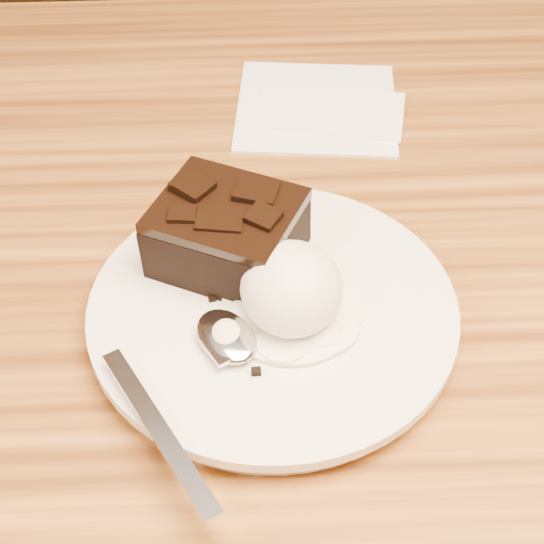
{
  "coord_description": "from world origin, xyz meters",
  "views": [
    {
      "loc": [
        -0.09,
        -0.43,
        1.18
      ],
      "look_at": [
        -0.07,
        -0.04,
        0.79
      ],
      "focal_mm": 56.13,
      "sensor_mm": 36.0,
      "label": 1
    }
  ],
  "objects_px": {
    "plate": "(273,315)",
    "spoon": "(226,338)",
    "ice_cream_scoop": "(291,289)",
    "napkin": "(316,106)",
    "dining_table": "(341,524)",
    "brownie": "(227,237)"
  },
  "relations": [
    {
      "from": "brownie",
      "to": "napkin",
      "type": "distance_m",
      "value": 0.22
    },
    {
      "from": "plate",
      "to": "brownie",
      "type": "relative_size",
      "value": 2.69
    },
    {
      "from": "plate",
      "to": "ice_cream_scoop",
      "type": "xyz_separation_m",
      "value": [
        0.01,
        -0.01,
        0.03
      ]
    },
    {
      "from": "dining_table",
      "to": "brownie",
      "type": "bearing_deg",
      "value": -174.43
    },
    {
      "from": "napkin",
      "to": "brownie",
      "type": "bearing_deg",
      "value": -110.88
    },
    {
      "from": "brownie",
      "to": "napkin",
      "type": "xyz_separation_m",
      "value": [
        0.08,
        0.2,
        -0.04
      ]
    },
    {
      "from": "dining_table",
      "to": "spoon",
      "type": "distance_m",
      "value": 0.42
    },
    {
      "from": "ice_cream_scoop",
      "to": "napkin",
      "type": "height_order",
      "value": "ice_cream_scoop"
    },
    {
      "from": "napkin",
      "to": "dining_table",
      "type": "bearing_deg",
      "value": -83.42
    },
    {
      "from": "plate",
      "to": "spoon",
      "type": "xyz_separation_m",
      "value": [
        -0.03,
        -0.03,
        0.02
      ]
    },
    {
      "from": "plate",
      "to": "spoon",
      "type": "distance_m",
      "value": 0.05
    },
    {
      "from": "dining_table",
      "to": "ice_cream_scoop",
      "type": "xyz_separation_m",
      "value": [
        -0.06,
        -0.06,
        0.42
      ]
    },
    {
      "from": "plate",
      "to": "spoon",
      "type": "height_order",
      "value": "spoon"
    },
    {
      "from": "spoon",
      "to": "dining_table",
      "type": "bearing_deg",
      "value": 10.43
    },
    {
      "from": "spoon",
      "to": "napkin",
      "type": "relative_size",
      "value": 1.38
    },
    {
      "from": "dining_table",
      "to": "napkin",
      "type": "relative_size",
      "value": 8.76
    },
    {
      "from": "napkin",
      "to": "spoon",
      "type": "bearing_deg",
      "value": -105.92
    },
    {
      "from": "dining_table",
      "to": "spoon",
      "type": "height_order",
      "value": "spoon"
    },
    {
      "from": "dining_table",
      "to": "ice_cream_scoop",
      "type": "relative_size",
      "value": 17.45
    },
    {
      "from": "spoon",
      "to": "ice_cream_scoop",
      "type": "bearing_deg",
      "value": 0.3
    },
    {
      "from": "ice_cream_scoop",
      "to": "spoon",
      "type": "bearing_deg",
      "value": -150.33
    },
    {
      "from": "plate",
      "to": "dining_table",
      "type": "bearing_deg",
      "value": 36.7
    }
  ]
}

